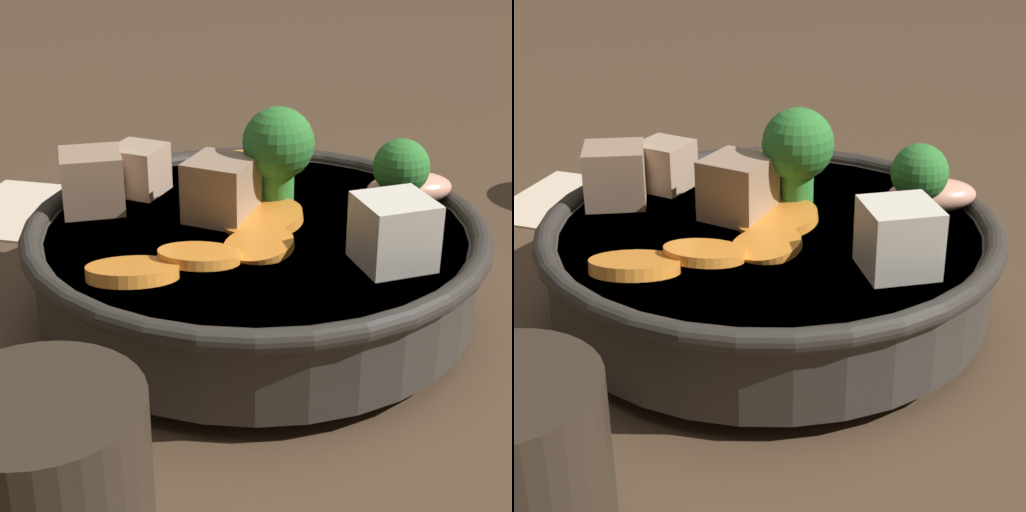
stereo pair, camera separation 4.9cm
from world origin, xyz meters
The scene contains 3 objects.
ground_plane centered at (0.00, 0.00, 0.00)m, with size 3.00×3.00×0.00m, color #4C3826.
stirfry_bowl centered at (0.00, 0.00, 0.04)m, with size 0.26×0.26×0.12m.
napkin centered at (-0.03, -0.24, 0.00)m, with size 0.13×0.11×0.00m.
Camera 2 is at (0.33, 0.28, 0.25)m, focal length 60.00 mm.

